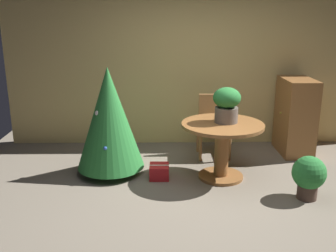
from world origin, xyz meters
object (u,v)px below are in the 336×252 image
flower_vase (227,103)px  holiday_tree (109,118)px  round_dining_table (222,141)px  potted_plant (309,175)px  wooden_chair_far (213,121)px  gift_box_red (159,172)px  wooden_cabinet (295,116)px

flower_vase → holiday_tree: 1.53m
round_dining_table → potted_plant: round_dining_table is taller
flower_vase → wooden_chair_far: (-0.05, 0.83, -0.46)m
gift_box_red → potted_plant: potted_plant is taller
gift_box_red → wooden_cabinet: (2.07, 0.97, 0.49)m
gift_box_red → flower_vase: bearing=3.7°
round_dining_table → flower_vase: (0.05, 0.05, 0.48)m
flower_vase → wooden_chair_far: bearing=93.3°
holiday_tree → wooden_cabinet: holiday_tree is taller
wooden_cabinet → holiday_tree: bearing=-164.2°
round_dining_table → holiday_tree: bearing=172.5°
holiday_tree → gift_box_red: size_ratio=5.35×
holiday_tree → flower_vase: bearing=-5.4°
flower_vase → wooden_cabinet: (1.21, 0.91, -0.41)m
flower_vase → holiday_tree: (-1.51, 0.14, -0.22)m
potted_plant → wooden_cabinet: bearing=77.6°
round_dining_table → flower_vase: flower_vase is taller
flower_vase → gift_box_red: flower_vase is taller
wooden_cabinet → gift_box_red: bearing=-155.0°
flower_vase → wooden_cabinet: bearing=36.9°
round_dining_table → holiday_tree: (-1.46, 0.19, 0.25)m
holiday_tree → potted_plant: (2.38, -0.81, -0.47)m
wooden_chair_far → round_dining_table: bearing=-90.0°
gift_box_red → round_dining_table: bearing=0.3°
round_dining_table → wooden_chair_far: (0.00, 0.88, 0.01)m
round_dining_table → flower_vase: bearing=46.5°
flower_vase → gift_box_red: 1.24m
potted_plant → holiday_tree: bearing=161.2°
holiday_tree → potted_plant: 2.55m
round_dining_table → gift_box_red: 0.91m
round_dining_table → wooden_chair_far: wooden_chair_far is taller
wooden_chair_far → gift_box_red: size_ratio=3.41×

